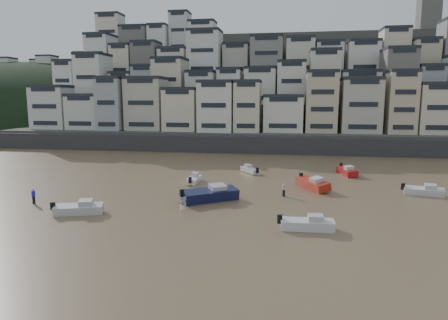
% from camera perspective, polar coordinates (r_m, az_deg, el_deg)
% --- Properties ---
extents(ground, '(400.00, 400.00, 0.00)m').
position_cam_1_polar(ground, '(26.05, -22.93, -19.04)').
color(ground, olive).
rests_on(ground, ground).
extents(sea_strip, '(340.00, 340.00, 0.00)m').
position_cam_1_polar(sea_strip, '(205.46, -27.51, 4.72)').
color(sea_strip, '#414D5D').
rests_on(sea_strip, ground).
extents(harbor_wall, '(140.00, 3.00, 3.50)m').
position_cam_1_polar(harbor_wall, '(84.89, 7.33, 2.09)').
color(harbor_wall, '#38383A').
rests_on(harbor_wall, ground).
extents(hillside, '(141.04, 66.00, 50.00)m').
position_cam_1_polar(hillside, '(124.08, 10.34, 9.41)').
color(hillside, '#4C4C47').
rests_on(hillside, ground).
extents(headland, '(216.00, 135.00, 53.33)m').
position_cam_1_polar(headland, '(188.59, -25.66, 4.55)').
color(headland, black).
rests_on(headland, ground).
extents(boat_j, '(5.56, 3.27, 1.44)m').
position_cam_1_polar(boat_j, '(43.81, -20.05, -6.37)').
color(boat_j, silver).
rests_on(boat_j, ground).
extents(boat_i, '(3.05, 5.93, 1.54)m').
position_cam_1_polar(boat_i, '(64.37, 17.15, -1.35)').
color(boat_i, '#A61416').
rests_on(boat_i, ground).
extents(boat_c, '(7.31, 6.14, 1.98)m').
position_cam_1_polar(boat_c, '(46.16, -2.04, -4.69)').
color(boat_c, '#14183E').
rests_on(boat_c, ground).
extents(boat_f, '(1.51, 4.54, 1.24)m').
position_cam_1_polar(boat_f, '(55.99, -4.31, -2.64)').
color(boat_f, white).
rests_on(boat_f, ground).
extents(boat_h, '(3.85, 4.56, 1.24)m').
position_cam_1_polar(boat_h, '(63.21, 3.75, -1.29)').
color(boat_h, silver).
rests_on(boat_h, ground).
extents(boat_a, '(5.32, 1.95, 1.43)m').
position_cam_1_polar(boat_a, '(37.31, 11.82, -8.68)').
color(boat_a, silver).
rests_on(boat_a, ground).
extents(boat_d, '(5.21, 2.64, 1.36)m').
position_cam_1_polar(boat_d, '(54.62, 26.65, -3.83)').
color(boat_d, silver).
rests_on(boat_d, ground).
extents(boat_e, '(4.86, 6.50, 1.72)m').
position_cam_1_polar(boat_e, '(53.33, 12.55, -3.17)').
color(boat_e, '#AC2315').
rests_on(boat_e, ground).
extents(person_blue, '(0.44, 0.44, 1.74)m').
position_cam_1_polar(person_blue, '(49.94, -25.57, -4.67)').
color(person_blue, '#221CD7').
rests_on(person_blue, ground).
extents(person_pink, '(0.44, 0.44, 1.74)m').
position_cam_1_polar(person_pink, '(48.83, 8.55, -4.17)').
color(person_pink, '#D49795').
rests_on(person_pink, ground).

